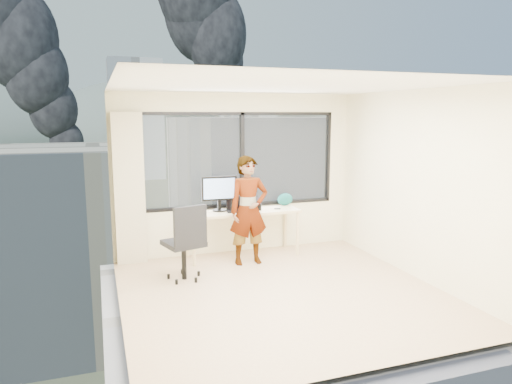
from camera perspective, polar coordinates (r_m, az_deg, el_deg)
name	(u,v)px	position (r m, az deg, el deg)	size (l,w,h in m)	color
floor	(281,292)	(6.15, 3.10, -12.11)	(4.00, 4.00, 0.01)	tan
ceiling	(283,86)	(5.73, 3.34, 12.86)	(4.00, 4.00, 0.01)	white
wall_front	(372,230)	(4.06, 13.98, -4.49)	(4.00, 0.01, 2.60)	beige
wall_left	(115,202)	(5.38, -16.92, -1.22)	(0.01, 4.00, 2.60)	beige
wall_right	(416,185)	(6.80, 19.02, 0.84)	(0.01, 4.00, 2.60)	beige
window_wall	(239,160)	(7.66, -2.09, 3.95)	(3.30, 0.16, 1.55)	black
curtain	(129,189)	(7.27, -15.25, 0.35)	(0.45, 0.14, 2.30)	beige
desk	(243,233)	(7.52, -1.64, -5.05)	(1.80, 0.60, 0.75)	beige
chair	(183,241)	(6.50, -8.88, -5.94)	(0.56, 0.56, 1.09)	black
person	(249,210)	(7.05, -0.91, -2.26)	(0.60, 0.40, 1.65)	#2D2D33
monitor	(219,193)	(7.36, -4.53, -0.17)	(0.56, 0.12, 0.56)	black
game_console	(238,205)	(7.66, -2.22, -1.61)	(0.32, 0.27, 0.08)	white
laptop	(237,205)	(7.33, -2.38, -1.63)	(0.31, 0.33, 0.20)	black
cellphone	(277,209)	(7.54, 2.62, -2.05)	(0.10, 0.05, 0.01)	black
pen_cup	(259,207)	(7.43, 0.35, -1.84)	(0.08, 0.08, 0.11)	black
handbag	(285,199)	(7.84, 3.57, -0.90)	(0.27, 0.14, 0.21)	#0B4543
exterior_ground	(106,178)	(126.36, -17.86, 1.60)	(400.00, 400.00, 0.04)	#515B3D
near_bldg_b	(249,199)	(46.29, -0.86, -0.82)	(14.00, 13.00, 16.00)	white
near_bldg_c	(466,237)	(47.64, 24.36, -5.08)	(12.00, 10.00, 10.00)	beige
far_tower_b	(136,120)	(125.71, -14.52, 8.58)	(13.00, 13.00, 30.00)	silver
far_tower_c	(248,125)	(152.79, -1.02, 8.23)	(15.00, 15.00, 26.00)	silver
hill_b	(243,137)	(341.35, -1.57, 6.72)	(300.00, 220.00, 96.00)	slate
tree_b	(224,331)	(26.81, -3.91, -16.58)	(7.60, 7.60, 9.00)	#28501A
tree_c	(329,217)	(52.56, 8.89, -3.03)	(8.40, 8.40, 10.00)	#28501A
smoke_plume_b	(248,49)	(186.03, -0.97, 17.09)	(30.00, 18.00, 70.00)	black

